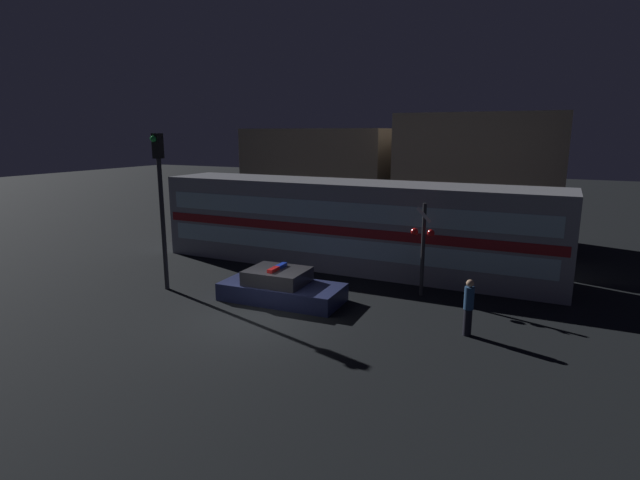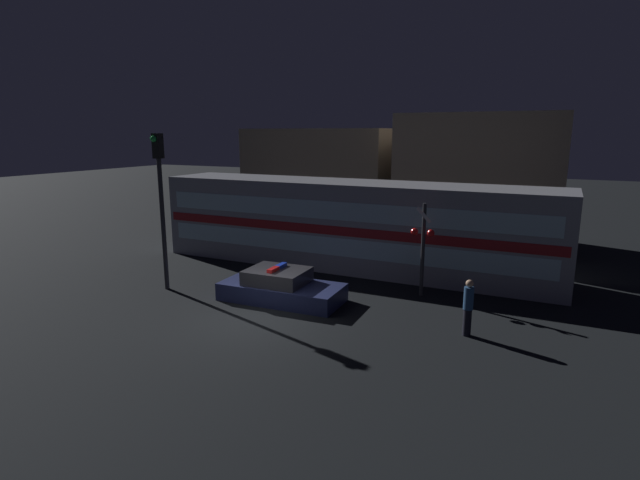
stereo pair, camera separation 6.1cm
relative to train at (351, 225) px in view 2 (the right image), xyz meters
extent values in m
plane|color=black|center=(-0.27, -7.50, -1.90)|extent=(120.00, 120.00, 0.00)
cube|color=gray|center=(0.00, 0.01, 0.00)|extent=(17.87, 3.12, 3.80)
cube|color=maroon|center=(0.00, -1.56, 0.00)|extent=(17.52, 0.03, 0.38)
cube|color=silver|center=(0.00, -1.56, -0.68)|extent=(16.98, 0.02, 0.76)
cube|color=silver|center=(0.00, -1.56, 0.84)|extent=(16.98, 0.02, 0.76)
cube|color=navy|center=(-0.40, -5.40, -1.59)|extent=(4.42, 2.13, 0.63)
cube|color=#333338|center=(-0.57, -5.41, -1.02)|extent=(2.16, 1.80, 0.51)
cube|color=red|center=(-0.56, -5.70, -0.70)|extent=(0.23, 0.59, 0.12)
cube|color=blue|center=(-0.58, -5.12, -0.70)|extent=(0.23, 0.59, 0.12)
cylinder|color=black|center=(6.12, -5.74, -1.49)|extent=(0.25, 0.25, 0.81)
cylinder|color=navy|center=(6.12, -5.74, -0.75)|extent=(0.29, 0.29, 0.68)
sphere|color=tan|center=(6.12, -5.74, -0.30)|extent=(0.22, 0.22, 0.22)
cylinder|color=#2D2D33|center=(3.94, -2.67, -0.18)|extent=(0.14, 0.14, 3.43)
sphere|color=red|center=(3.64, -2.82, 0.50)|extent=(0.27, 0.27, 0.27)
sphere|color=red|center=(4.24, -2.82, 0.50)|extent=(0.27, 0.27, 0.27)
cube|color=white|center=(3.94, -2.76, 1.12)|extent=(0.58, 0.03, 0.58)
cylinder|color=#2D2D33|center=(-5.06, -6.17, 0.58)|extent=(0.17, 0.17, 4.97)
cube|color=black|center=(-5.06, -6.17, 3.52)|extent=(0.30, 0.30, 0.90)
sphere|color=green|center=(-5.06, -6.36, 3.77)|extent=(0.23, 0.23, 0.23)
cube|color=#726656|center=(-5.12, 8.62, 1.16)|extent=(8.89, 6.60, 6.12)
cube|color=#726656|center=(4.39, 7.29, 1.52)|extent=(8.06, 5.78, 6.84)
camera|label=1|loc=(8.26, -20.13, 3.98)|focal=28.00mm
camera|label=2|loc=(8.31, -20.10, 3.98)|focal=28.00mm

